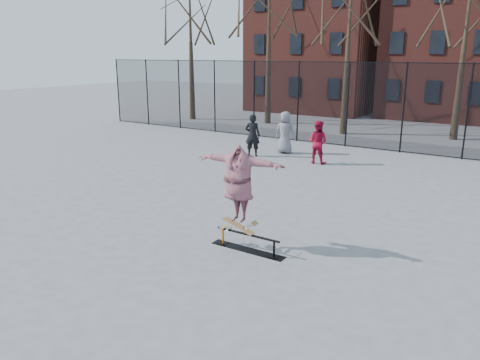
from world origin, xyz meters
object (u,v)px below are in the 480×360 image
Objects in this scene: skater at (239,190)px; bystander_black at (253,135)px; bystander_grey at (285,132)px; bystander_red at (318,142)px; skateboard at (239,229)px; skate_rail at (248,244)px.

skater reaches higher than bystander_black.
bystander_grey is 2.27m from bystander_red.
skateboard is 0.46× the size of bystander_grey.
bystander_black reaches higher than skate_rail.
bystander_black is (-5.29, 8.70, 0.75)m from skate_rail.
skater reaches higher than bystander_red.
bystander_red is (2.93, 0.28, -0.04)m from bystander_black.
bystander_grey is (-4.39, 10.00, 0.78)m from skate_rail.
skater is 1.15× the size of bystander_grey.
bystander_red is at bearing 142.42° from bystander_grey.
skate_rail is 10.95m from bystander_grey.
bystander_red is (-2.12, 8.98, 0.41)m from skateboard.
skateboard reaches higher than skate_rail.
bystander_grey is 1.58m from bystander_black.
bystander_grey is (-4.15, 10.00, -0.45)m from skater.
bystander_red is at bearing 168.15° from bystander_black.
skater is 9.24m from bystander_red.
skateboard is 9.23m from bystander_red.
skateboard is at bearing 102.07° from bystander_red.
skateboard is 0.50× the size of bystander_red.
bystander_grey is at bearing -27.88° from bystander_red.
skater is at bearing 180.00° from skate_rail.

